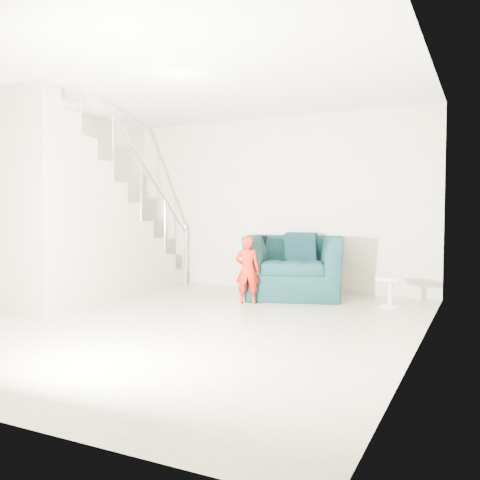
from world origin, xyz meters
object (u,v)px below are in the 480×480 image
at_px(armchair, 294,266).
at_px(toddler, 247,270).
at_px(side_table, 390,287).
at_px(staircase, 78,232).

distance_m(armchair, toddler, 0.88).
relative_size(side_table, staircase, 0.11).
distance_m(side_table, staircase, 4.22).
xyz_separation_m(armchair, side_table, (1.38, -0.22, -0.18)).
height_order(armchair, staircase, staircase).
bearing_deg(toddler, staircase, -0.45).
bearing_deg(armchair, toddler, -131.82).
bearing_deg(side_table, armchair, 170.95).
relative_size(armchair, side_table, 3.51).
distance_m(armchair, staircase, 3.05).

